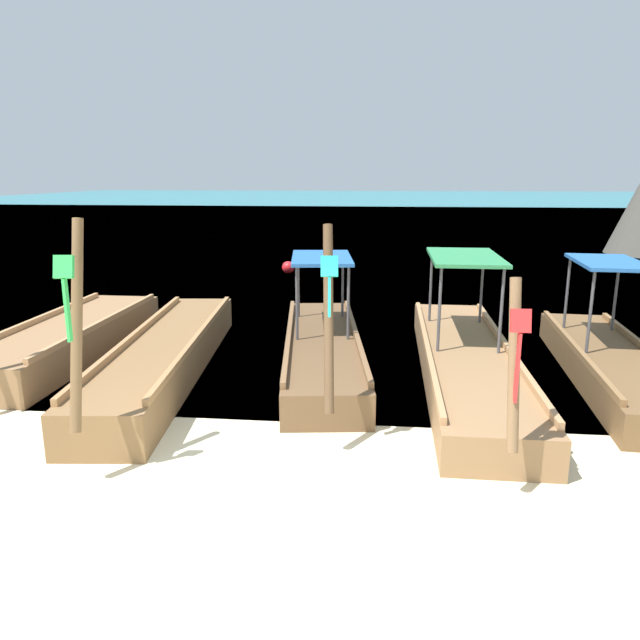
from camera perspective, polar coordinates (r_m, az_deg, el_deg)
ground at (r=6.33m, az=-4.36°, el=-18.13°), size 120.00×120.00×0.00m
sea_water at (r=67.73m, az=5.26°, el=10.79°), size 120.00×120.00×0.00m
longtail_boat_blue_ribbon at (r=12.21m, az=-22.64°, el=-1.69°), size 1.40×6.01×2.68m
longtail_boat_green_ribbon at (r=10.62m, az=-14.34°, el=-3.24°), size 1.83×7.29×2.88m
longtail_boat_turquoise_ribbon at (r=10.71m, az=0.23°, el=-2.62°), size 1.98×6.50×2.74m
longtail_boat_red_ribbon at (r=10.32m, az=13.66°, el=-3.69°), size 1.43×7.39×2.29m
longtail_boat_violet_ribbon at (r=11.02m, az=25.83°, el=-3.60°), size 1.58×6.02×2.43m
mooring_buoy_near at (r=20.75m, az=-3.04°, el=5.00°), size 0.42×0.42×0.42m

